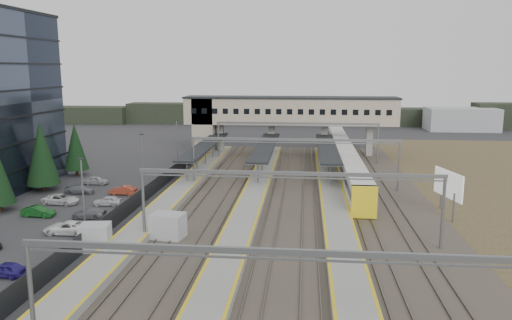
# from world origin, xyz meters

# --- Properties ---
(ground) EXTENTS (220.00, 220.00, 0.00)m
(ground) POSITION_xyz_m (0.00, 0.00, 0.00)
(ground) COLOR #2B2B2D
(ground) RESTS_ON ground
(car_park) EXTENTS (10.66, 44.23, 1.29)m
(car_park) POSITION_xyz_m (-13.51, -8.28, 0.61)
(car_park) COLOR silver
(car_park) RESTS_ON ground
(lampposts) EXTENTS (0.50, 53.25, 8.07)m
(lampposts) POSITION_xyz_m (-8.00, 1.25, 4.34)
(lampposts) COLOR slate
(lampposts) RESTS_ON ground
(fence) EXTENTS (0.08, 90.00, 2.00)m
(fence) POSITION_xyz_m (-6.50, 5.00, 1.00)
(fence) COLOR #26282B
(fence) RESTS_ON ground
(relay_cabin_near) EXTENTS (3.46, 2.77, 2.61)m
(relay_cabin_near) POSITION_xyz_m (0.19, -7.41, 1.30)
(relay_cabin_near) COLOR #A2A5A8
(relay_cabin_near) RESTS_ON ground
(relay_cabin_far) EXTENTS (2.96, 2.60, 2.42)m
(relay_cabin_far) POSITION_xyz_m (-5.75, -10.82, 1.21)
(relay_cabin_far) COLOR #A2A5A8
(relay_cabin_far) RESTS_ON ground
(rail_corridor) EXTENTS (34.00, 90.00, 0.92)m
(rail_corridor) POSITION_xyz_m (9.34, 5.00, 0.29)
(rail_corridor) COLOR #3D372F
(rail_corridor) RESTS_ON ground
(canopies) EXTENTS (23.10, 30.00, 3.28)m
(canopies) POSITION_xyz_m (7.00, 27.00, 3.92)
(canopies) COLOR black
(canopies) RESTS_ON ground
(footbridge) EXTENTS (40.40, 6.40, 11.20)m
(footbridge) POSITION_xyz_m (7.70, 42.00, 7.93)
(footbridge) COLOR tan
(footbridge) RESTS_ON ground
(gantries) EXTENTS (28.40, 62.28, 7.17)m
(gantries) POSITION_xyz_m (12.00, 3.00, 6.00)
(gantries) COLOR slate
(gantries) RESTS_ON ground
(train) EXTENTS (2.84, 59.37, 3.58)m
(train) POSITION_xyz_m (20.00, 29.97, 2.03)
(train) COLOR silver
(train) RESTS_ON ground
(billboard) EXTENTS (1.59, 5.96, 5.20)m
(billboard) POSITION_xyz_m (29.60, 3.52, 3.50)
(billboard) COLOR slate
(billboard) RESTS_ON ground
(treeline_far) EXTENTS (170.00, 19.00, 7.00)m
(treeline_far) POSITION_xyz_m (23.81, 92.28, 2.95)
(treeline_far) COLOR black
(treeline_far) RESTS_ON ground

